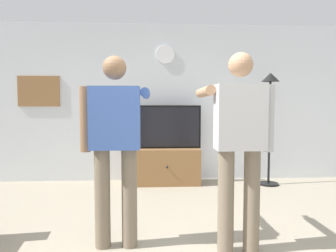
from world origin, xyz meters
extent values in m
cube|color=silver|center=(0.00, 2.95, 1.35)|extent=(6.40, 0.10, 2.70)
cube|color=olive|center=(0.07, 2.60, 0.29)|extent=(1.10, 0.42, 0.59)
sphere|color=black|center=(0.07, 2.37, 0.32)|extent=(0.04, 0.04, 0.04)
cube|color=black|center=(0.07, 2.65, 0.95)|extent=(1.15, 0.06, 0.71)
cube|color=black|center=(0.07, 2.62, 0.95)|extent=(1.09, 0.01, 0.65)
cylinder|color=white|center=(0.07, 2.89, 2.17)|extent=(0.31, 0.03, 0.31)
cube|color=olive|center=(-2.07, 2.90, 1.54)|extent=(0.69, 0.04, 0.51)
cylinder|color=black|center=(1.75, 2.45, 0.01)|extent=(0.32, 0.32, 0.03)
cylinder|color=black|center=(1.75, 2.45, 0.86)|extent=(0.04, 0.04, 1.66)
cone|color=black|center=(1.75, 2.45, 1.76)|extent=(0.28, 0.28, 0.14)
cylinder|color=#7A6B56|center=(-0.62, 0.35, 0.45)|extent=(0.14, 0.14, 0.90)
cylinder|color=#7A6B56|center=(-0.38, 0.35, 0.45)|extent=(0.14, 0.14, 0.90)
cube|color=#3F60AD|center=(-0.50, 0.35, 1.18)|extent=(0.44, 0.22, 0.56)
sphere|color=#8C6647|center=(-0.50, 0.35, 1.62)|extent=(0.21, 0.21, 0.21)
cylinder|color=#8C6647|center=(-0.77, 0.35, 1.17)|extent=(0.09, 0.09, 0.58)
cylinder|color=#3F60AD|center=(-0.23, 0.64, 1.41)|extent=(0.09, 0.58, 0.09)
cube|color=white|center=(-0.23, 0.96, 1.41)|extent=(0.04, 0.12, 0.04)
cylinder|color=#7A6B56|center=(0.47, 0.18, 0.45)|extent=(0.14, 0.14, 0.91)
cylinder|color=#7A6B56|center=(0.70, 0.18, 0.45)|extent=(0.14, 0.14, 0.91)
cube|color=#B7B7B7|center=(0.58, 0.18, 1.19)|extent=(0.42, 0.22, 0.56)
sphere|color=tan|center=(0.58, 0.18, 1.63)|extent=(0.21, 0.21, 0.21)
cylinder|color=tan|center=(0.33, 0.47, 1.42)|extent=(0.09, 0.58, 0.09)
cube|color=white|center=(0.33, 0.79, 1.42)|extent=(0.04, 0.12, 0.04)
cylinder|color=#B7B7B7|center=(0.84, 0.18, 1.18)|extent=(0.09, 0.09, 0.58)
camera|label=1|loc=(-0.18, -2.39, 1.27)|focal=32.61mm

